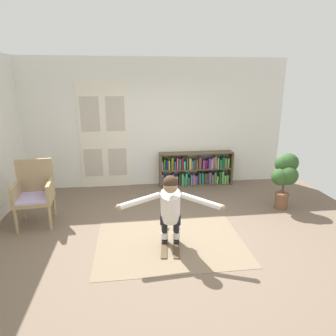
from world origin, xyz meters
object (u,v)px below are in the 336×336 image
object	(u,v)px
potted_plant	(285,174)
skis_pair	(170,240)
person_skier	(170,205)
bookshelf	(196,170)
wicker_chair	(34,191)

from	to	relation	value
potted_plant	skis_pair	world-z (taller)	potted_plant
skis_pair	person_skier	world-z (taller)	person_skier
bookshelf	potted_plant	xyz separation A→B (m)	(1.38, -1.56, 0.34)
wicker_chair	bookshelf	bearing A→B (deg)	26.61
potted_plant	person_skier	world-z (taller)	person_skier
potted_plant	skis_pair	xyz separation A→B (m)	(-2.34, -0.98, -0.67)
bookshelf	person_skier	world-z (taller)	person_skier
skis_pair	person_skier	size ratio (longest dim) A/B	0.66
bookshelf	person_skier	distance (m)	2.93
bookshelf	skis_pair	xyz separation A→B (m)	(-0.96, -2.54, -0.33)
bookshelf	skis_pair	world-z (taller)	bookshelf
bookshelf	potted_plant	bearing A→B (deg)	-48.55
potted_plant	person_skier	size ratio (longest dim) A/B	0.74
bookshelf	skis_pair	distance (m)	2.74
potted_plant	person_skier	distance (m)	2.64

